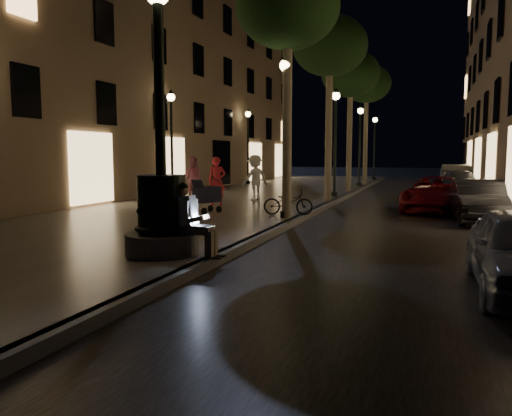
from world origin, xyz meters
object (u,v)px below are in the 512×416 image
at_px(tree_far, 367,85).
at_px(bicycle, 288,202).
at_px(tree_third, 351,75).
at_px(pedestrian_red, 217,181).
at_px(tree_near, 288,9).
at_px(car_fifth, 456,177).
at_px(car_rear, 459,184).
at_px(lamp_curb_c, 360,135).
at_px(lamp_curb_d, 375,139).
at_px(tree_second, 330,47).
at_px(lamp_curb_b, 335,128).
at_px(lamp_curb_a, 285,115).
at_px(fountain_lamppost, 162,201).
at_px(car_third, 436,194).
at_px(lamp_left_b, 171,129).
at_px(stroller, 207,195).
at_px(pedestrian_pink, 193,177).
at_px(seated_man_laptop, 191,217).
at_px(pedestrian_white, 255,178).
at_px(lamp_left_c, 248,136).
at_px(car_second, 479,201).

relative_size(tree_far, bicycle, 4.86).
bearing_deg(tree_third, pedestrian_red, -109.80).
bearing_deg(tree_near, car_fifth, 73.10).
xyz_separation_m(car_rear, bicycle, (-5.53, -11.86, -0.03)).
relative_size(lamp_curb_c, lamp_curb_d, 1.00).
xyz_separation_m(tree_second, lamp_curb_b, (-0.10, 2.00, -3.10)).
bearing_deg(tree_near, lamp_curb_a, 180.00).
xyz_separation_m(fountain_lamppost, tree_far, (0.78, 24.00, 5.22)).
bearing_deg(tree_far, lamp_curb_a, -90.25).
height_order(tree_third, car_third, tree_third).
bearing_deg(tree_near, lamp_curb_b, 90.36).
height_order(lamp_curb_b, lamp_curb_d, same).
distance_m(tree_third, lamp_curb_b, 4.94).
relative_size(car_third, car_rear, 1.05).
xyz_separation_m(tree_far, lamp_left_b, (-7.18, -12.00, -3.20)).
bearing_deg(lamp_left_b, stroller, -52.46).
xyz_separation_m(lamp_left_b, pedestrian_pink, (1.42, -0.74, -2.14)).
relative_size(fountain_lamppost, bicycle, 3.38).
bearing_deg(tree_far, seated_man_laptop, -90.40).
bearing_deg(car_rear, tree_third, -174.88).
distance_m(fountain_lamppost, lamp_left_b, 13.75).
xyz_separation_m(seated_man_laptop, pedestrian_white, (-2.68, 11.14, 0.21)).
height_order(lamp_curb_d, car_fifth, lamp_curb_d).
distance_m(car_third, bicycle, 6.15).
height_order(tree_second, bicycle, tree_second).
height_order(fountain_lamppost, lamp_curb_a, fountain_lamppost).
xyz_separation_m(tree_second, pedestrian_pink, (-5.78, -0.74, -5.24)).
distance_m(stroller, pedestrian_white, 4.90).
xyz_separation_m(lamp_left_c, bicycle, (7.00, -15.29, -2.63)).
distance_m(seated_man_laptop, car_third, 11.85).
bearing_deg(lamp_curb_b, lamp_left_b, -164.27).
relative_size(lamp_left_c, pedestrian_white, 2.58).
relative_size(stroller, car_second, 0.30).
bearing_deg(lamp_curb_a, tree_near, 0.00).
distance_m(tree_far, lamp_curb_c, 3.77).
bearing_deg(tree_third, tree_near, -89.76).
bearing_deg(tree_far, car_second, -70.90).
relative_size(tree_second, pedestrian_pink, 4.15).
bearing_deg(car_fifth, tree_near, -109.77).
height_order(tree_far, car_second, tree_far).
xyz_separation_m(lamp_curb_b, pedestrian_pink, (-5.68, -2.74, -2.14)).
distance_m(tree_third, tree_far, 6.01).
bearing_deg(lamp_left_c, fountain_lamppost, -73.78).
relative_size(car_second, car_rear, 0.91).
distance_m(seated_man_laptop, car_rear, 19.38).
relative_size(lamp_left_c, pedestrian_pink, 2.70).
height_order(lamp_curb_b, car_fifth, lamp_curb_b).
distance_m(lamp_left_c, bicycle, 17.02).
relative_size(fountain_lamppost, tree_near, 0.71).
height_order(pedestrian_red, pedestrian_pink, pedestrian_red).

